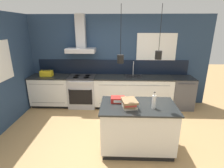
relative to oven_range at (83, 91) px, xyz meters
name	(u,v)px	position (x,y,z in m)	size (l,w,h in m)	color
ground_plane	(109,140)	(0.88, -1.69, -0.46)	(16.00, 16.00, 0.00)	tan
wall_back	(111,59)	(0.82, 0.31, 0.90)	(5.60, 2.33, 2.60)	navy
wall_left	(5,71)	(-1.55, -0.99, 0.85)	(0.08, 3.80, 2.60)	navy
counter_run_left	(51,91)	(-0.93, 0.01, 0.01)	(1.12, 0.64, 0.91)	black
counter_run_sink	(133,92)	(1.48, 0.01, 0.01)	(2.21, 0.64, 1.32)	black
oven_range	(83,91)	(0.00, 0.00, 0.00)	(0.76, 0.66, 0.91)	#B5B5BA
dishwasher	(181,92)	(2.87, 0.00, 0.00)	(0.60, 0.65, 0.91)	#4C4C51
kitchen_island	(137,127)	(1.42, -1.88, 0.00)	(1.37, 0.82, 0.91)	black
bottle_on_island	(154,102)	(1.67, -1.99, 0.58)	(0.07, 0.07, 0.30)	silver
book_stack	(129,103)	(1.24, -1.98, 0.53)	(0.31, 0.37, 0.15)	beige
red_supply_box	(118,100)	(1.04, -1.75, 0.50)	(0.26, 0.19, 0.10)	red
yellow_toolbox	(47,73)	(-1.02, 0.00, 0.54)	(0.34, 0.18, 0.19)	gold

